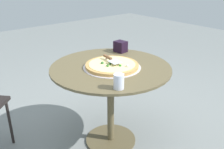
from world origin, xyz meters
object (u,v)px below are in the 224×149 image
at_px(patio_table, 111,84).
at_px(napkin_dispenser, 121,47).
at_px(pizza_server, 111,59).
at_px(drinking_cup, 119,81).
at_px(pizza_on_tray, 112,66).

bearing_deg(patio_table, napkin_dispenser, 126.68).
bearing_deg(pizza_server, drinking_cup, -32.73).
distance_m(drinking_cup, napkin_dispenser, 0.77).
xyz_separation_m(pizza_server, napkin_dispenser, (-0.22, 0.30, -0.00)).
bearing_deg(napkin_dispenser, patio_table, 120.06).
height_order(patio_table, pizza_server, pizza_server).
xyz_separation_m(pizza_on_tray, drinking_cup, (0.32, -0.21, 0.04)).
xyz_separation_m(patio_table, napkin_dispenser, (-0.23, 0.31, 0.21)).
bearing_deg(patio_table, drinking_cup, -31.96).
relative_size(pizza_on_tray, drinking_cup, 4.55).
distance_m(pizza_on_tray, drinking_cup, 0.38).
relative_size(pizza_on_tray, pizza_server, 2.12).
distance_m(patio_table, napkin_dispenser, 0.44).
distance_m(pizza_on_tray, napkin_dispenser, 0.41).
bearing_deg(napkin_dispenser, pizza_server, 120.10).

